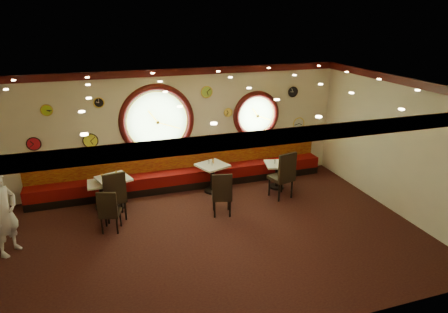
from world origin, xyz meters
TOP-DOWN VIEW (x-y plane):
  - floor at (0.00, 0.00)m, footprint 9.00×6.00m
  - ceiling at (0.00, 0.00)m, footprint 9.00×6.00m
  - wall_back at (0.00, 3.00)m, footprint 9.00×0.02m
  - wall_front at (0.00, -3.00)m, footprint 9.00×0.02m
  - wall_right at (4.50, 0.00)m, footprint 0.02×6.00m
  - molding_back at (0.00, 2.95)m, footprint 9.00×0.10m
  - molding_front at (0.00, -2.95)m, footprint 9.00×0.10m
  - molding_right at (4.45, 0.00)m, footprint 0.10×6.00m
  - banquette_base at (0.00, 2.72)m, footprint 8.00×0.55m
  - banquette_seat at (0.00, 2.72)m, footprint 8.00×0.55m
  - banquette_back at (0.00, 2.94)m, footprint 8.00×0.10m
  - porthole_left_glass at (-0.60, 3.00)m, footprint 1.66×0.02m
  - porthole_left_frame at (-0.60, 2.98)m, footprint 1.98×0.18m
  - porthole_left_ring at (-0.60, 2.95)m, footprint 1.61×0.03m
  - porthole_right_glass at (2.20, 3.00)m, footprint 1.10×0.02m
  - porthole_right_frame at (2.20, 2.98)m, footprint 1.38×0.18m
  - porthole_right_ring at (2.20, 2.95)m, footprint 1.09×0.03m
  - wall_clock_0 at (3.55, 2.96)m, footprint 0.34×0.03m
  - wall_clock_1 at (0.75, 2.96)m, footprint 0.30×0.03m
  - wall_clock_2 at (3.30, 2.96)m, footprint 0.28×0.03m
  - wall_clock_3 at (1.35, 2.96)m, footprint 0.22×0.03m
  - wall_clock_4 at (0.85, 2.96)m, footprint 0.24×0.03m
  - wall_clock_5 at (-1.90, 2.96)m, footprint 0.20×0.03m
  - wall_clock_6 at (-2.30, 2.96)m, footprint 0.36×0.03m
  - wall_clock_7 at (-2.00, 2.96)m, footprint 0.24×0.03m
  - wall_clock_8 at (-3.60, 2.96)m, footprint 0.32×0.03m
  - wall_clock_9 at (-3.20, 2.96)m, footprint 0.26×0.03m
  - table_a at (-2.17, 2.15)m, footprint 0.61×0.61m
  - table_b at (-1.86, 2.07)m, footprint 0.91×0.91m
  - table_c at (0.67, 2.21)m, footprint 0.91×0.91m
  - table_d at (2.41, 1.90)m, footprint 0.77×0.77m
  - chair_a at (-2.06, 0.89)m, footprint 0.52×0.52m
  - chair_b at (-1.89, 1.41)m, footprint 0.57×0.57m
  - chair_c at (0.49, 0.85)m, footprint 0.55×0.55m
  - chair_d at (2.27, 1.24)m, footprint 0.63×0.63m
  - condiment_a_salt at (-2.23, 2.18)m, footprint 0.04×0.04m
  - condiment_b_salt at (-2.00, 2.07)m, footprint 0.03×0.03m
  - condiment_c_salt at (0.59, 2.29)m, footprint 0.04×0.04m
  - condiment_d_salt at (2.32, 1.90)m, footprint 0.04×0.04m
  - condiment_a_pepper at (-2.20, 2.11)m, footprint 0.04×0.04m
  - condiment_b_pepper at (-1.83, 2.03)m, footprint 0.03×0.03m
  - condiment_c_pepper at (0.64, 2.15)m, footprint 0.04×0.04m
  - condiment_d_pepper at (2.48, 1.87)m, footprint 0.04×0.04m
  - condiment_a_bottle at (-2.12, 2.25)m, footprint 0.06×0.06m
  - condiment_b_bottle at (-1.79, 2.14)m, footprint 0.04×0.04m
  - condiment_c_bottle at (0.71, 2.29)m, footprint 0.04×0.04m
  - condiment_d_bottle at (2.55, 2.00)m, footprint 0.05×0.05m
  - waiter at (-4.00, 0.71)m, footprint 0.70×0.75m

SIDE VIEW (x-z plane):
  - floor at x=0.00m, z-range 0.00..0.00m
  - banquette_base at x=0.00m, z-range 0.00..0.20m
  - banquette_seat at x=0.00m, z-range 0.20..0.50m
  - table_a at x=-2.17m, z-range 0.09..0.76m
  - table_d at x=2.41m, z-range 0.09..0.80m
  - table_c at x=0.67m, z-range 0.10..0.88m
  - table_b at x=-1.86m, z-range 0.10..0.89m
  - chair_a at x=-2.06m, z-range 0.26..0.88m
  - chair_c at x=0.49m, z-range 0.29..0.96m
  - chair_b at x=-1.89m, z-range 0.31..1.06m
  - chair_d at x=2.27m, z-range 0.33..1.11m
  - condiment_a_salt at x=-2.23m, z-range 0.67..0.78m
  - condiment_a_pepper at x=-2.20m, z-range 0.67..0.78m
  - banquette_back at x=0.00m, z-range 0.48..1.02m
  - condiment_d_salt at x=2.32m, z-range 0.71..0.81m
  - condiment_d_pepper at x=2.48m, z-range 0.71..0.81m
  - condiment_a_bottle at x=-2.12m, z-range 0.67..0.85m
  - condiment_d_bottle at x=2.55m, z-range 0.71..0.85m
  - condiment_c_salt at x=0.59m, z-range 0.78..0.87m
  - condiment_c_pepper at x=0.64m, z-range 0.78..0.87m
  - condiment_b_pepper at x=-1.83m, z-range 0.79..0.88m
  - condiment_b_salt at x=-2.00m, z-range 0.79..0.88m
  - condiment_c_bottle at x=0.71m, z-range 0.78..0.92m
  - condiment_b_bottle at x=-1.79m, z-range 0.79..0.93m
  - waiter at x=-4.00m, z-range 0.00..1.72m
  - wall_clock_4 at x=0.85m, z-range 1.08..1.32m
  - wall_clock_5 at x=-1.90m, z-range 1.10..1.30m
  - wall_clock_0 at x=3.55m, z-range 1.28..1.62m
  - wall_clock_6 at x=-2.30m, z-range 1.32..1.68m
  - wall_clock_8 at x=-3.60m, z-range 1.39..1.71m
  - wall_back at x=0.00m, z-range 0.00..3.20m
  - wall_front at x=0.00m, z-range 0.00..3.20m
  - wall_right at x=4.50m, z-range 0.00..3.20m
  - porthole_right_ring at x=2.20m, z-range 1.26..2.34m
  - porthole_right_glass at x=2.20m, z-range 1.25..2.35m
  - porthole_right_frame at x=2.20m, z-range 1.11..2.49m
  - porthole_left_glass at x=-0.60m, z-range 1.02..2.68m
  - porthole_left_frame at x=-0.60m, z-range 0.86..2.84m
  - porthole_left_ring at x=-0.60m, z-range 1.04..2.66m
  - wall_clock_3 at x=1.35m, z-range 1.84..2.06m
  - wall_clock_9 at x=-3.20m, z-range 2.22..2.48m
  - wall_clock_2 at x=3.30m, z-range 2.26..2.54m
  - wall_clock_7 at x=-2.00m, z-range 2.33..2.57m
  - wall_clock_1 at x=0.75m, z-range 2.40..2.70m
  - molding_back at x=0.00m, z-range 3.02..3.20m
  - molding_front at x=0.00m, z-range 3.02..3.20m
  - molding_right at x=4.45m, z-range 3.02..3.20m
  - ceiling at x=0.00m, z-range 3.19..3.21m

